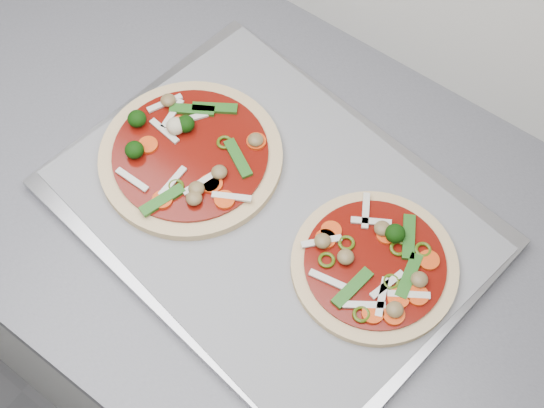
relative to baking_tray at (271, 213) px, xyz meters
The scene contains 5 objects.
countertop 0.32m from the baking_tray, ahead, with size 3.60×0.60×0.04m, color slate.
baking_tray is the anchor object (origin of this frame).
parchment 0.01m from the baking_tray, ahead, with size 0.48×0.35×0.00m, color gray.
pizza_left 0.13m from the baking_tray, behind, with size 0.28×0.28×0.04m.
pizza_right 0.14m from the baking_tray, ahead, with size 0.23×0.23×0.03m.
Camera 1 is at (-0.05, 0.94, 1.72)m, focal length 50.00 mm.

